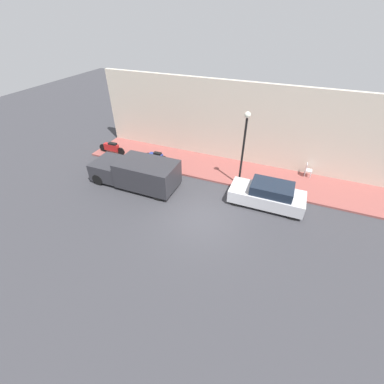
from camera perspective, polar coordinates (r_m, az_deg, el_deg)
ground_plane at (r=13.27m, az=2.17°, el=-5.90°), size 60.00×60.00×0.00m
sidewalk at (r=17.09m, az=8.01°, el=4.68°), size 3.12×19.65×0.12m
building_facade at (r=17.47m, az=10.29°, el=14.64°), size 0.30×19.65×5.28m
parked_car at (r=14.32m, az=16.47°, el=-0.59°), size 1.62×3.92×1.37m
delivery_van at (r=15.64m, az=-12.38°, el=4.37°), size 2.08×5.28×1.66m
motorcycle_blue at (r=17.73m, az=-7.94°, el=7.72°), size 0.30×1.79×0.78m
motorcycle_red at (r=19.66m, az=-17.41°, el=9.42°), size 0.30×2.12×0.83m
streetlamp at (r=14.36m, az=11.57°, el=11.47°), size 0.34×0.34×4.43m
cafe_chair at (r=17.56m, az=24.33°, el=4.62°), size 0.40×0.40×0.87m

